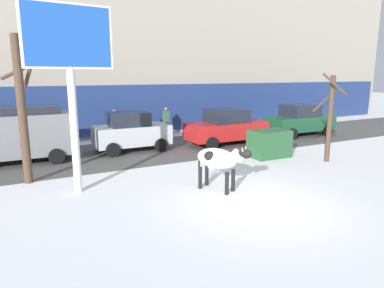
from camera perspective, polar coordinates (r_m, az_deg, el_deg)
ground_plane at (r=9.82m, az=11.53°, el=-10.15°), size 120.00×120.00×0.00m
road_strip at (r=16.65m, az=-6.49°, el=-0.98°), size 60.00×5.60×0.01m
building_facade at (r=23.16m, az=-13.61°, el=18.40°), size 44.00×6.10×13.00m
cow_holstein at (r=10.65m, az=4.36°, el=-2.58°), size 1.22×1.88×1.54m
billboard at (r=10.76m, az=-19.84°, el=14.74°), size 2.53×0.43×5.56m
car_grey_van at (r=15.67m, az=-27.57°, el=1.60°), size 4.63×2.17×2.32m
car_silver_hatchback at (r=16.46m, az=-10.13°, el=2.05°), size 3.52×1.96×1.86m
car_red_sedan at (r=17.85m, az=5.72°, el=2.83°), size 4.22×2.03×1.84m
car_darkgreen_sedan at (r=21.41m, az=17.49°, el=3.80°), size 4.22×2.03×1.84m
pedestrian_near_billboard at (r=19.93m, az=-4.32°, el=3.69°), size 0.36×0.24×1.73m
pedestrian_by_cars at (r=18.95m, az=-12.73°, el=3.03°), size 0.36×0.24×1.73m
bare_tree_left_lot at (r=12.46m, az=-26.42°, el=5.57°), size 1.45×1.19×4.84m
bare_tree_right_lot at (r=15.16m, az=21.97°, el=4.34°), size 1.32×1.33×3.64m
dumpster at (r=15.42m, az=12.75°, el=0.07°), size 1.72×1.13×1.20m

